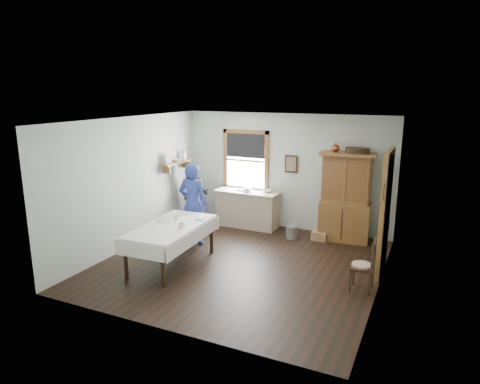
% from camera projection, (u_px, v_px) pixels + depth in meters
% --- Properties ---
extents(room, '(5.01, 5.01, 2.70)m').
position_uv_depth(room, '(241.00, 195.00, 7.79)').
color(room, black).
rests_on(room, ground).
extents(window, '(1.18, 0.07, 1.48)m').
position_uv_depth(window, '(246.00, 157.00, 10.30)').
color(window, white).
rests_on(window, room).
extents(doorway, '(0.09, 1.14, 2.22)m').
position_uv_depth(doorway, '(386.00, 209.00, 7.58)').
color(doorway, '#4D3E37').
rests_on(doorway, room).
extents(wall_shelf, '(0.24, 1.00, 0.44)m').
position_uv_depth(wall_shelf, '(177.00, 161.00, 10.06)').
color(wall_shelf, '#915D2C').
rests_on(wall_shelf, room).
extents(framed_picture, '(0.30, 0.04, 0.40)m').
position_uv_depth(framed_picture, '(291.00, 164.00, 9.85)').
color(framed_picture, black).
rests_on(framed_picture, room).
extents(rug_beater, '(0.01, 0.27, 0.27)m').
position_uv_depth(rug_beater, '(385.00, 184.00, 6.97)').
color(rug_beater, black).
rests_on(rug_beater, room).
extents(work_counter, '(1.54, 0.60, 0.87)m').
position_uv_depth(work_counter, '(247.00, 209.00, 10.25)').
color(work_counter, tan).
rests_on(work_counter, room).
extents(china_hutch, '(1.17, 0.62, 1.94)m').
position_uv_depth(china_hutch, '(345.00, 197.00, 9.17)').
color(china_hutch, '#915D2C').
rests_on(china_hutch, room).
extents(dining_table, '(1.11, 1.99, 0.78)m').
position_uv_depth(dining_table, '(172.00, 245.00, 7.99)').
color(dining_table, white).
rests_on(dining_table, room).
extents(spindle_chair, '(0.44, 0.44, 0.90)m').
position_uv_depth(spindle_chair, '(362.00, 265.00, 6.96)').
color(spindle_chair, black).
rests_on(spindle_chair, room).
extents(pail, '(0.28, 0.28, 0.28)m').
position_uv_depth(pail, '(292.00, 232.00, 9.49)').
color(pail, '#A0A3A8').
rests_on(pail, room).
extents(wicker_basket, '(0.34, 0.24, 0.20)m').
position_uv_depth(wicker_basket, '(320.00, 236.00, 9.37)').
color(wicker_basket, olive).
rests_on(wicker_basket, room).
extents(woman_blue, '(0.62, 0.44, 1.63)m').
position_uv_depth(woman_blue, '(193.00, 207.00, 9.02)').
color(woman_blue, navy).
rests_on(woman_blue, room).
extents(figure_dark, '(0.81, 0.71, 1.42)m').
position_uv_depth(figure_dark, '(194.00, 197.00, 10.28)').
color(figure_dark, black).
rests_on(figure_dark, room).
extents(table_cup_a, '(0.14, 0.14, 0.10)m').
position_uv_depth(table_cup_a, '(181.00, 226.00, 7.73)').
color(table_cup_a, silver).
rests_on(table_cup_a, dining_table).
extents(table_cup_b, '(0.12, 0.12, 0.09)m').
position_uv_depth(table_cup_b, '(176.00, 218.00, 8.20)').
color(table_cup_b, silver).
rests_on(table_cup_b, dining_table).
extents(table_bowl, '(0.25, 0.25, 0.05)m').
position_uv_depth(table_bowl, '(162.00, 219.00, 8.22)').
color(table_bowl, silver).
rests_on(table_bowl, dining_table).
extents(counter_book, '(0.17, 0.23, 0.02)m').
position_uv_depth(counter_book, '(239.00, 189.00, 10.28)').
color(counter_book, '#6C5F48').
rests_on(counter_book, work_counter).
extents(counter_bowl, '(0.22, 0.22, 0.06)m').
position_uv_depth(counter_bowl, '(267.00, 191.00, 10.02)').
color(counter_bowl, silver).
rests_on(counter_bowl, work_counter).
extents(shelf_bowl, '(0.22, 0.22, 0.05)m').
position_uv_depth(shelf_bowl, '(177.00, 160.00, 10.06)').
color(shelf_bowl, silver).
rests_on(shelf_bowl, wall_shelf).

